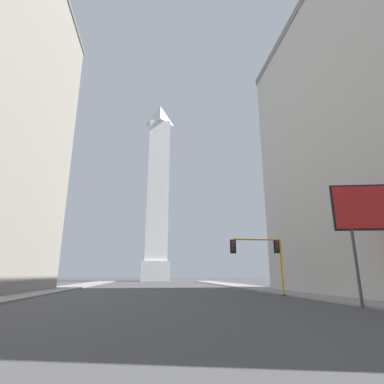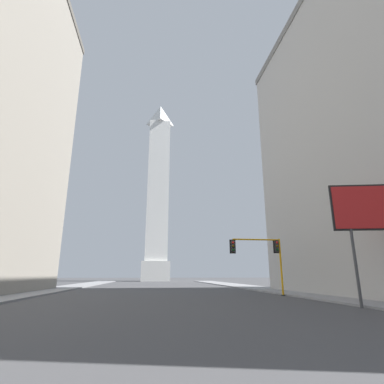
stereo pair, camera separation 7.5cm
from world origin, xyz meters
TOP-DOWN VIEW (x-y plane):
  - sidewalk_left at (-13.75, 33.76)m, footprint 5.00×112.53m
  - sidewalk_right at (13.75, 33.76)m, footprint 5.00×112.53m
  - obelisk at (0.00, 93.77)m, footprint 8.49×8.49m
  - traffic_light_mid_right at (9.16, 27.14)m, footprint 5.12×0.53m
  - billboard_sign at (13.10, 16.03)m, footprint 6.26×1.55m

SIDE VIEW (x-z plane):
  - sidewalk_left at x=-13.75m, z-range 0.00..0.15m
  - sidewalk_right at x=13.75m, z-range 0.00..0.15m
  - traffic_light_mid_right at x=9.16m, z-range 1.39..6.66m
  - billboard_sign at x=13.10m, z-range 2.12..9.69m
  - obelisk at x=0.00m, z-range -1.40..58.06m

